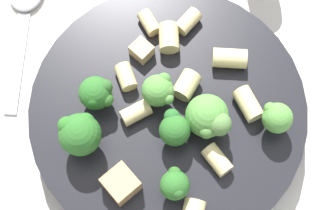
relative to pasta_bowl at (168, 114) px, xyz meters
The scene contains 21 objects.
ground_plane 0.02m from the pasta_bowl, ahead, with size 2.00×2.00×0.00m, color beige.
pasta_bowl is the anchor object (origin of this frame).
broccoli_floret_0 0.09m from the pasta_bowl, 168.92° to the right, with size 0.03×0.03×0.04m.
broccoli_floret_1 0.04m from the pasta_bowl, 95.25° to the right, with size 0.03×0.03×0.03m.
broccoli_floret_2 0.05m from the pasta_bowl, 36.12° to the right, with size 0.04×0.04×0.04m.
broccoli_floret_3 0.04m from the pasta_bowl, 120.38° to the left, with size 0.03×0.03×0.04m.
broccoli_floret_4 0.10m from the pasta_bowl, 21.58° to the right, with size 0.03×0.03×0.03m.
broccoli_floret_5 0.07m from the pasta_bowl, 161.82° to the left, with size 0.03×0.03×0.03m.
broccoli_floret_6 0.08m from the pasta_bowl, 97.61° to the right, with size 0.02×0.03×0.03m.
rigatoni_0 0.05m from the pasta_bowl, 131.59° to the left, with size 0.01×0.01×0.02m, color beige.
rigatoni_1 0.07m from the pasta_bowl, 10.60° to the right, with size 0.02×0.02×0.03m, color beige.
rigatoni_3 0.03m from the pasta_bowl, 37.27° to the left, with size 0.02×0.02×0.02m, color beige.
rigatoni_4 0.09m from the pasta_bowl, 65.53° to the left, with size 0.01×0.01×0.02m, color beige.
rigatoni_5 0.08m from the pasta_bowl, 90.19° to the left, with size 0.01×0.01×0.02m, color beige.
rigatoni_6 0.07m from the pasta_bowl, 61.20° to the right, with size 0.01×0.01×0.03m, color beige.
rigatoni_7 0.07m from the pasta_bowl, 77.30° to the left, with size 0.02×0.02×0.02m, color beige.
rigatoni_8 0.07m from the pasta_bowl, 27.16° to the left, with size 0.02×0.02×0.03m, color beige.
rigatoni_9 0.04m from the pasta_bowl, behind, with size 0.01×0.01×0.03m, color beige.
chicken_chunk_0 0.08m from the pasta_bowl, 131.30° to the right, with size 0.02×0.02×0.02m, color tan.
chicken_chunk_1 0.06m from the pasta_bowl, 101.98° to the left, with size 0.02×0.02×0.01m, color tan.
spoon 0.19m from the pasta_bowl, 128.71° to the left, with size 0.06×0.16×0.01m.
Camera 1 is at (-0.03, -0.16, 0.50)m, focal length 60.00 mm.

